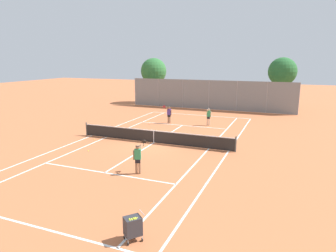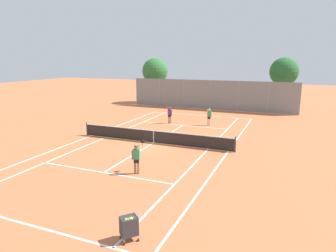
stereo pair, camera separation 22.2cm
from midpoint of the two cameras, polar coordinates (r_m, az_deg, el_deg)
ground_plane at (r=22.09m, az=-3.00°, el=-3.21°), size 120.00×120.00×0.00m
court_line_markings at (r=22.09m, az=-3.00°, el=-3.21°), size 11.10×23.90×0.01m
tennis_net at (r=21.95m, az=-3.02°, el=-1.94°), size 12.00×0.10×1.07m
ball_cart at (r=10.71m, az=-7.34°, el=-18.38°), size 0.76×0.77×0.96m
player_near_side at (r=16.10m, az=-6.15°, el=-5.92°), size 0.50×0.86×1.77m
player_far_left at (r=28.57m, az=-0.03°, el=2.36°), size 0.73×0.72×1.77m
player_far_right at (r=27.87m, az=7.51°, el=1.96°), size 0.44×0.53×1.60m
loose_tennis_ball_0 at (r=29.46m, az=-3.95°, el=0.88°), size 0.07×0.07×0.07m
loose_tennis_ball_1 at (r=20.79m, az=-15.24°, el=-4.58°), size 0.07×0.07×0.07m
loose_tennis_ball_2 at (r=25.93m, az=4.53°, el=-0.76°), size 0.07×0.07×0.07m
loose_tennis_ball_3 at (r=23.57m, az=-14.17°, el=-2.48°), size 0.07×0.07×0.07m
loose_tennis_ball_5 at (r=22.93m, az=-4.85°, el=-2.56°), size 0.07×0.07×0.07m
back_fence at (r=36.67m, az=7.62°, el=5.90°), size 20.15×0.08×3.58m
tree_behind_left at (r=42.09m, az=-2.85°, el=10.26°), size 3.55×3.55×6.17m
tree_behind_right at (r=39.29m, az=20.82°, el=9.50°), size 3.40×3.40×6.24m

